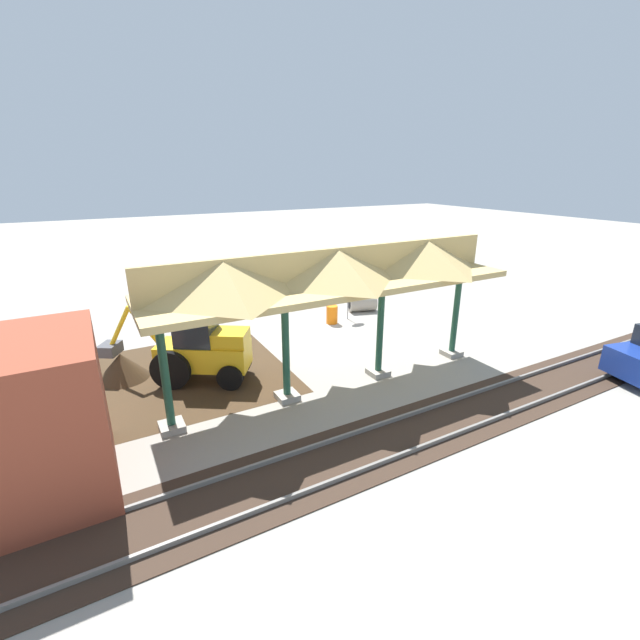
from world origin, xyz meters
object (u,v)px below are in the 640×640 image
stop_sign (348,289)px  brick_utility_building (23,422)px  backhoe (199,348)px  traffic_barrel (332,315)px  concrete_pipe (362,303)px

stop_sign → brick_utility_building: size_ratio=0.58×
backhoe → brick_utility_building: brick_utility_building is taller
brick_utility_building → traffic_barrel: (-12.03, -6.86, -1.44)m
backhoe → concrete_pipe: (-9.62, -3.87, -0.81)m
backhoe → traffic_barrel: size_ratio=5.67×
stop_sign → backhoe: size_ratio=0.43×
backhoe → brick_utility_building: bearing=39.1°
concrete_pipe → brick_utility_building: brick_utility_building is taller
backhoe → traffic_barrel: (-7.21, -2.95, -0.81)m
concrete_pipe → traffic_barrel: 2.58m
stop_sign → backhoe: (8.23, 3.12, -0.32)m
stop_sign → traffic_barrel: size_ratio=2.45×
traffic_barrel → stop_sign: bearing=-170.5°
brick_utility_building → traffic_barrel: bearing=-150.3°
concrete_pipe → brick_utility_building: (14.44, 7.78, 1.44)m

